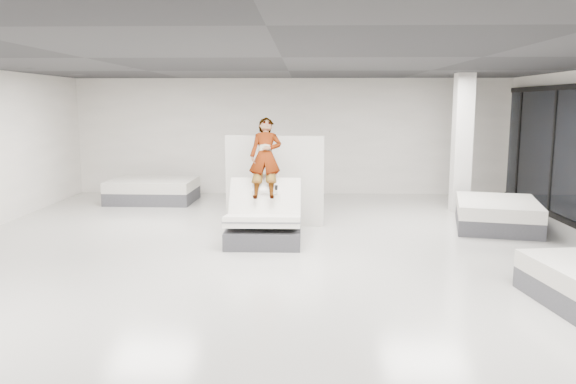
# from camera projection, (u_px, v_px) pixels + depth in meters

# --- Properties ---
(room) EXTENTS (14.00, 14.04, 3.20)m
(room) POSITION_uv_depth(u_px,v_px,m) (282.00, 163.00, 8.68)
(room) COLOR #B1B0A7
(room) RESTS_ON ground
(hero_bed) EXTENTS (1.35, 1.77, 1.20)m
(hero_bed) POSITION_uv_depth(u_px,v_px,m) (265.00, 222.00, 10.34)
(hero_bed) COLOR #3E3E43
(hero_bed) RESTS_ON floor
(person) EXTENTS (0.59, 1.61, 1.13)m
(person) POSITION_uv_depth(u_px,v_px,m) (266.00, 175.00, 10.55)
(person) COLOR slate
(person) RESTS_ON hero_bed
(remote) EXTENTS (0.05, 0.14, 0.08)m
(remote) POSITION_uv_depth(u_px,v_px,m) (276.00, 188.00, 10.22)
(remote) COLOR black
(remote) RESTS_ON person
(divider_panel) EXTENTS (2.05, 0.33, 1.86)m
(divider_panel) POSITION_uv_depth(u_px,v_px,m) (274.00, 181.00, 11.61)
(divider_panel) COLOR silver
(divider_panel) RESTS_ON floor
(flat_bed_right_far) EXTENTS (1.99, 2.38, 0.57)m
(flat_bed_right_far) POSITION_uv_depth(u_px,v_px,m) (497.00, 214.00, 11.43)
(flat_bed_right_far) COLOR #3E3E43
(flat_bed_right_far) RESTS_ON floor
(flat_bed_left_far) EXTENTS (2.17, 1.65, 0.58)m
(flat_bed_left_far) POSITION_uv_depth(u_px,v_px,m) (153.00, 190.00, 14.47)
(flat_bed_left_far) COLOR #3E3E43
(flat_bed_left_far) RESTS_ON floor
(column) EXTENTS (0.40, 0.40, 3.20)m
(column) POSITION_uv_depth(u_px,v_px,m) (462.00, 143.00, 13.01)
(column) COLOR silver
(column) RESTS_ON floor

